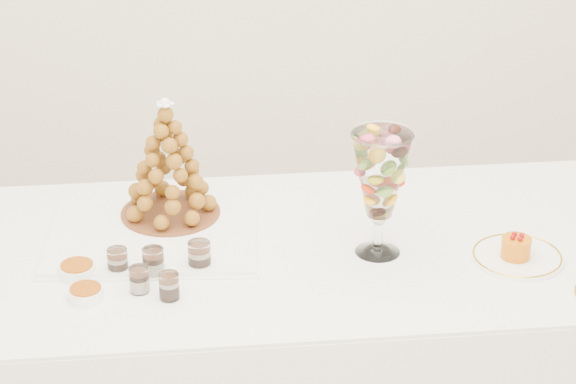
{
  "coord_description": "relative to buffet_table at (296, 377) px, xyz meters",
  "views": [
    {
      "loc": [
        -0.13,
        -2.38,
        2.28
      ],
      "look_at": [
        0.01,
        0.22,
        0.97
      ],
      "focal_mm": 70.0,
      "sensor_mm": 36.0,
      "label": 1
    }
  ],
  "objects": [
    {
      "name": "buffet_table",
      "position": [
        0.0,
        0.0,
        0.0
      ],
      "size": [
        2.24,
        0.99,
        0.83
      ],
      "rotation": [
        0.0,
        0.0,
        0.05
      ],
      "color": "white",
      "rests_on": "ground"
    },
    {
      "name": "lace_tray",
      "position": [
        -0.38,
        0.06,
        0.43
      ],
      "size": [
        0.56,
        0.42,
        0.02
      ],
      "primitive_type": "cube",
      "rotation": [
        0.0,
        0.0,
        -0.03
      ],
      "color": "white",
      "rests_on": "buffet_table"
    },
    {
      "name": "macaron_vase",
      "position": [
        0.21,
        -0.04,
        0.63
      ],
      "size": [
        0.15,
        0.15,
        0.33
      ],
      "color": "white",
      "rests_on": "buffet_table"
    },
    {
      "name": "cake_plate",
      "position": [
        0.56,
        -0.1,
        0.42
      ],
      "size": [
        0.24,
        0.24,
        0.01
      ],
      "primitive_type": "cylinder",
      "color": "white",
      "rests_on": "buffet_table"
    },
    {
      "name": "verrine_a",
      "position": [
        -0.45,
        -0.11,
        0.45
      ],
      "size": [
        0.05,
        0.05,
        0.07
      ],
      "primitive_type": "cylinder",
      "rotation": [
        0.0,
        0.0,
        0.06
      ],
      "color": "white",
      "rests_on": "buffet_table"
    },
    {
      "name": "verrine_b",
      "position": [
        -0.37,
        -0.12,
        0.45
      ],
      "size": [
        0.07,
        0.07,
        0.07
      ],
      "primitive_type": "cylinder",
      "rotation": [
        0.0,
        0.0,
        -0.28
      ],
      "color": "white",
      "rests_on": "buffet_table"
    },
    {
      "name": "verrine_c",
      "position": [
        -0.25,
        -0.1,
        0.46
      ],
      "size": [
        0.07,
        0.07,
        0.08
      ],
      "primitive_type": "cylinder",
      "rotation": [
        0.0,
        0.0,
        0.27
      ],
      "color": "white",
      "rests_on": "buffet_table"
    },
    {
      "name": "verrine_d",
      "position": [
        -0.4,
        -0.2,
        0.45
      ],
      "size": [
        0.06,
        0.06,
        0.07
      ],
      "primitive_type": "cylinder",
      "rotation": [
        0.0,
        0.0,
        0.33
      ],
      "color": "white",
      "rests_on": "buffet_table"
    },
    {
      "name": "verrine_e",
      "position": [
        -0.32,
        -0.23,
        0.45
      ],
      "size": [
        0.06,
        0.06,
        0.07
      ],
      "primitive_type": "cylinder",
      "rotation": [
        0.0,
        0.0,
        0.23
      ],
      "color": "white",
      "rests_on": "buffet_table"
    },
    {
      "name": "ramekin_back",
      "position": [
        -0.56,
        -0.12,
        0.43
      ],
      "size": [
        0.09,
        0.09,
        0.03
      ],
      "primitive_type": "cylinder",
      "color": "white",
      "rests_on": "buffet_table"
    },
    {
      "name": "ramekin_front",
      "position": [
        -0.52,
        -0.23,
        0.43
      ],
      "size": [
        0.09,
        0.09,
        0.03
      ],
      "primitive_type": "cylinder",
      "color": "white",
      "rests_on": "buffet_table"
    },
    {
      "name": "croquembouche",
      "position": [
        -0.33,
        0.17,
        0.6
      ],
      "size": [
        0.27,
        0.27,
        0.34
      ],
      "rotation": [
        0.0,
        0.0,
        -0.18
      ],
      "color": "brown",
      "rests_on": "lace_tray"
    },
    {
      "name": "mousse_cake",
      "position": [
        0.55,
        -0.1,
        0.46
      ],
      "size": [
        0.08,
        0.08,
        0.07
      ],
      "color": "#CA6209",
      "rests_on": "cake_plate"
    }
  ]
}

